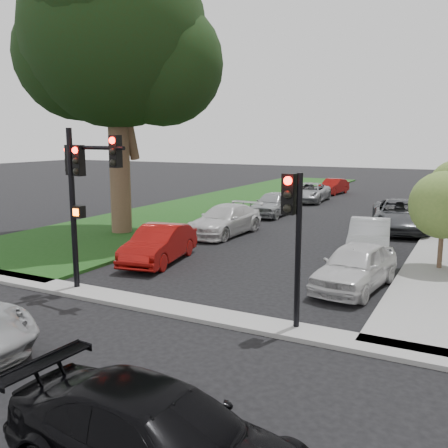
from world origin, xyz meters
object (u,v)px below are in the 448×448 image
at_px(car_cross_far, 159,442).
at_px(car_parked_0, 355,266).
at_px(car_parked_8, 310,192).
at_px(eucalyptus, 114,35).
at_px(car_parked_2, 400,215).
at_px(traffic_signal_main, 82,180).
at_px(car_parked_7, 273,204).
at_px(car_parked_6, 225,220).
at_px(small_tree_a, 444,205).
at_px(car_parked_1, 369,238).
at_px(car_parked_5, 159,244).
at_px(car_parked_9, 333,186).
at_px(traffic_signal_secondary, 293,222).

xyz_separation_m(car_cross_far, car_parked_0, (0.25, 10.52, 0.03)).
bearing_deg(car_parked_8, eucalyptus, -108.63).
bearing_deg(eucalyptus, car_cross_far, -49.47).
bearing_deg(car_parked_2, car_cross_far, -101.39).
distance_m(traffic_signal_main, car_parked_7, 17.06).
bearing_deg(traffic_signal_main, car_parked_6, 92.15).
relative_size(car_cross_far, car_parked_8, 0.97).
distance_m(small_tree_a, car_parked_0, 4.52).
distance_m(car_cross_far, car_parked_1, 15.30).
height_order(eucalyptus, car_parked_5, eucalyptus).
bearing_deg(car_cross_far, car_parked_1, 5.05).
distance_m(eucalyptus, car_parked_9, 24.19).
relative_size(small_tree_a, car_parked_7, 0.83).
relative_size(traffic_signal_main, car_parked_0, 1.17).
distance_m(traffic_signal_secondary, car_parked_1, 9.24).
relative_size(car_parked_2, car_parked_8, 1.15).
height_order(car_cross_far, car_parked_5, car_parked_5).
xyz_separation_m(eucalyptus, car_parked_6, (4.71, 2.20, -8.75)).
xyz_separation_m(traffic_signal_main, car_parked_8, (-0.59, 24.30, -2.80)).
relative_size(car_parked_5, car_parked_9, 1.11).
bearing_deg(eucalyptus, car_parked_0, -16.83).
bearing_deg(car_parked_6, car_parked_9, 93.35).
xyz_separation_m(eucalyptus, car_parked_7, (4.59, 8.86, -8.74)).
distance_m(traffic_signal_main, car_parked_6, 10.54).
bearing_deg(small_tree_a, traffic_signal_main, -141.08).
height_order(small_tree_a, car_parked_2, small_tree_a).
bearing_deg(car_parked_6, car_parked_0, -34.15).
relative_size(traffic_signal_main, car_parked_5, 1.16).
distance_m(car_parked_1, car_parked_9, 22.21).
height_order(eucalyptus, car_cross_far, eucalyptus).
xyz_separation_m(traffic_signal_main, car_parked_6, (-0.38, 10.16, -2.76)).
bearing_deg(car_parked_1, car_parked_0, -92.89).
bearing_deg(car_parked_5, car_parked_8, 81.17).
height_order(small_tree_a, car_parked_5, small_tree_a).
bearing_deg(car_parked_2, eucalyptus, -160.59).
bearing_deg(car_parked_2, car_parked_7, 156.89).
xyz_separation_m(car_parked_5, car_parked_7, (-0.39, 12.71, 0.02)).
xyz_separation_m(car_cross_far, car_parked_5, (-7.24, 10.45, 0.01)).
bearing_deg(car_parked_1, traffic_signal_secondary, -99.75).
height_order(car_parked_2, car_parked_9, car_parked_2).
bearing_deg(car_parked_1, car_parked_5, -154.24).
relative_size(car_parked_0, car_parked_6, 0.86).
height_order(car_parked_8, car_parked_9, car_parked_8).
distance_m(traffic_signal_secondary, car_parked_2, 15.42).
relative_size(car_parked_8, car_parked_9, 1.28).
distance_m(small_tree_a, car_parked_2, 8.06).
relative_size(eucalyptus, car_parked_5, 3.18).
bearing_deg(car_parked_5, car_parked_9, 80.34).
distance_m(small_tree_a, car_cross_far, 14.40).
relative_size(traffic_signal_main, car_parked_8, 1.01).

